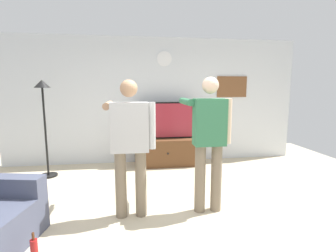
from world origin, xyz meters
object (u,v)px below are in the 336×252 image
at_px(tv_stand, 166,152).
at_px(person_standing_nearer_lamp, 130,140).
at_px(television, 166,120).
at_px(beverage_bottle, 34,250).
at_px(framed_picture, 232,87).
at_px(person_standing_nearer_couch, 209,137).
at_px(wall_clock, 164,59).
at_px(floor_lamp, 44,108).

distance_m(tv_stand, person_standing_nearer_lamp, 2.33).
bearing_deg(television, beverage_bottle, -119.28).
relative_size(television, framed_picture, 1.86).
xyz_separation_m(framed_picture, person_standing_nearer_couch, (-1.26, -2.39, -0.66)).
bearing_deg(beverage_bottle, television, 60.72).
relative_size(wall_clock, framed_picture, 0.46).
bearing_deg(person_standing_nearer_lamp, floor_lamp, 132.48).
distance_m(framed_picture, person_standing_nearer_couch, 2.78).
bearing_deg(tv_stand, framed_picture, 10.89).
bearing_deg(person_standing_nearer_lamp, tv_stand, 70.79).
distance_m(person_standing_nearer_lamp, person_standing_nearer_couch, 1.01).
bearing_deg(wall_clock, framed_picture, 0.19).
bearing_deg(beverage_bottle, tv_stand, 60.32).
height_order(framed_picture, person_standing_nearer_couch, framed_picture).
xyz_separation_m(person_standing_nearer_lamp, beverage_bottle, (-0.90, -0.76, -0.87)).
xyz_separation_m(tv_stand, person_standing_nearer_couch, (0.28, -2.09, 0.72)).
xyz_separation_m(television, person_standing_nearer_lamp, (-0.73, -2.14, 0.03)).
bearing_deg(tv_stand, floor_lamp, -169.79).
xyz_separation_m(television, beverage_bottle, (-1.63, -2.90, -0.84)).
distance_m(floor_lamp, person_standing_nearer_lamp, 2.30).
height_order(person_standing_nearer_lamp, person_standing_nearer_couch, person_standing_nearer_couch).
bearing_deg(person_standing_nearer_lamp, beverage_bottle, -139.71).
relative_size(floor_lamp, person_standing_nearer_couch, 1.01).
height_order(tv_stand, beverage_bottle, tv_stand).
relative_size(tv_stand, framed_picture, 1.94).
distance_m(tv_stand, floor_lamp, 2.51).
bearing_deg(floor_lamp, framed_picture, 10.49).
xyz_separation_m(wall_clock, person_standing_nearer_couch, (0.28, -2.38, -1.25)).
xyz_separation_m(tv_stand, framed_picture, (1.53, 0.30, 1.38)).
bearing_deg(wall_clock, floor_lamp, -162.90).
height_order(floor_lamp, beverage_bottle, floor_lamp).
relative_size(framed_picture, beverage_bottle, 2.35).
bearing_deg(floor_lamp, person_standing_nearer_couch, -33.41).
height_order(tv_stand, floor_lamp, floor_lamp).
bearing_deg(person_standing_nearer_lamp, framed_picture, 46.57).
distance_m(television, floor_lamp, 2.34).
relative_size(tv_stand, person_standing_nearer_couch, 0.76).
height_order(television, person_standing_nearer_lamp, person_standing_nearer_lamp).
bearing_deg(beverage_bottle, person_standing_nearer_lamp, 40.29).
xyz_separation_m(person_standing_nearer_couch, beverage_bottle, (-1.90, -0.76, -0.88)).
xyz_separation_m(tv_stand, floor_lamp, (-2.27, -0.41, 0.98)).
xyz_separation_m(television, wall_clock, (0.00, 0.24, 1.30)).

